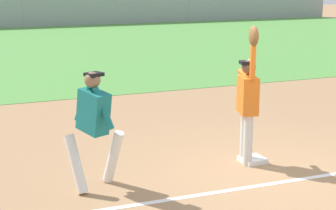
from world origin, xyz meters
TOP-DOWN VIEW (x-y plane):
  - ground_plane at (0.00, 0.00)m, footprint 79.88×79.88m
  - outfield_grass at (0.00, 16.38)m, footprint 42.44×19.96m
  - first_base at (0.11, 0.59)m, footprint 0.39×0.39m
  - fielder at (-0.03, 0.57)m, footprint 0.37×0.89m
  - runner at (-2.60, 0.46)m, footprint 0.89×0.80m
  - baseball at (0.08, 0.75)m, footprint 0.07×0.07m
  - outfield_fence at (-0.00, 26.36)m, footprint 42.52×0.08m
  - parked_car_blue at (1.12, 30.20)m, footprint 4.59×2.50m
  - parked_car_black at (6.43, 29.52)m, footprint 4.59×2.50m
  - parked_car_tan at (11.52, 29.76)m, footprint 4.49×2.29m

SIDE VIEW (x-z plane):
  - ground_plane at x=0.00m, z-range 0.00..0.00m
  - outfield_grass at x=0.00m, z-range 0.00..0.01m
  - first_base at x=0.11m, z-range 0.00..0.08m
  - parked_car_blue at x=1.12m, z-range 0.05..1.30m
  - parked_car_black at x=6.43m, z-range 0.05..1.30m
  - parked_car_tan at x=11.52m, z-range 0.05..1.30m
  - runner at x=-2.60m, z-range 0.14..1.86m
  - outfield_fence at x=0.00m, z-range 0.00..2.13m
  - fielder at x=-0.03m, z-range -0.02..2.26m
  - baseball at x=0.08m, z-range 1.63..1.70m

